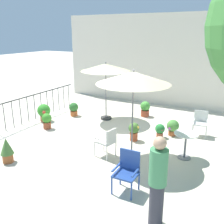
% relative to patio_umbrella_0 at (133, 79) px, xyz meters
% --- Properties ---
extents(ground_plane, '(60.00, 60.00, 0.00)m').
position_rel_patio_umbrella_0_xyz_m(ground_plane, '(-1.10, 0.58, -2.21)').
color(ground_plane, beige).
extents(villa_facade, '(10.14, 0.30, 4.18)m').
position_rel_patio_umbrella_0_xyz_m(villa_facade, '(-1.10, 5.77, -0.12)').
color(villa_facade, silver).
rests_on(villa_facade, ground).
extents(terrace_railing, '(0.03, 5.82, 1.01)m').
position_rel_patio_umbrella_0_xyz_m(terrace_railing, '(-4.75, 0.58, -1.53)').
color(terrace_railing, black).
rests_on(terrace_railing, ground).
extents(patio_umbrella_0, '(1.95, 1.95, 2.46)m').
position_rel_patio_umbrella_0_xyz_m(patio_umbrella_0, '(0.00, 0.00, 0.00)').
color(patio_umbrella_0, '#2D2D2D').
rests_on(patio_umbrella_0, ground).
extents(patio_umbrella_1, '(1.92, 1.92, 2.28)m').
position_rel_patio_umbrella_0_xyz_m(patio_umbrella_1, '(-2.26, 2.50, -0.17)').
color(patio_umbrella_1, '#2D2D2D').
rests_on(patio_umbrella_1, ground).
extents(cafe_table_0, '(0.66, 0.66, 0.74)m').
position_rel_patio_umbrella_0_xyz_m(cafe_table_0, '(1.33, 0.64, -1.70)').
color(cafe_table_0, silver).
rests_on(cafe_table_0, ground).
extents(patio_chair_0, '(0.55, 0.51, 0.84)m').
position_rel_patio_umbrella_0_xyz_m(patio_chair_0, '(-0.60, -0.32, -1.72)').
color(patio_chair_0, silver).
rests_on(patio_chair_0, ground).
extents(patio_chair_1, '(0.51, 0.47, 0.93)m').
position_rel_patio_umbrella_0_xyz_m(patio_chair_1, '(0.57, -1.49, -1.69)').
color(patio_chair_1, '#264691').
rests_on(patio_chair_1, ground).
extents(patio_chair_2, '(0.52, 0.49, 0.84)m').
position_rel_patio_umbrella_0_xyz_m(patio_chair_2, '(1.37, 2.55, -1.72)').
color(patio_chair_2, silver).
rests_on(patio_chair_2, ground).
extents(potted_plant_0, '(0.38, 0.38, 0.56)m').
position_rel_patio_umbrella_0_xyz_m(potted_plant_0, '(-3.65, 2.21, -1.91)').
color(potted_plant_0, '#BC5D2E').
rests_on(potted_plant_0, ground).
extents(potted_plant_1, '(0.40, 0.40, 0.63)m').
position_rel_patio_umbrella_0_xyz_m(potted_plant_1, '(-1.02, 3.58, -1.88)').
color(potted_plant_1, '#A8482F').
rests_on(potted_plant_1, ground).
extents(potted_plant_2, '(0.50, 0.50, 0.68)m').
position_rel_patio_umbrella_0_xyz_m(potted_plant_2, '(-4.27, 1.12, -1.83)').
color(potted_plant_2, '#C26A41').
rests_on(potted_plant_2, ground).
extents(potted_plant_3, '(0.35, 0.35, 0.57)m').
position_rel_patio_umbrella_0_xyz_m(potted_plant_3, '(-3.60, 0.53, -1.90)').
color(potted_plant_3, '#98482C').
rests_on(potted_plant_3, ground).
extents(potted_plant_4, '(0.35, 0.35, 0.70)m').
position_rel_patio_umbrella_0_xyz_m(potted_plant_4, '(-2.79, -1.89, -1.83)').
color(potted_plant_4, '#9E542C').
rests_on(potted_plant_4, ground).
extents(potted_plant_5, '(0.32, 0.32, 0.47)m').
position_rel_patio_umbrella_0_xyz_m(potted_plant_5, '(0.25, 1.71, -1.95)').
color(potted_plant_5, brown).
rests_on(potted_plant_5, ground).
extents(potted_plant_6, '(0.36, 0.35, 0.60)m').
position_rel_patio_umbrella_0_xyz_m(potted_plant_6, '(-0.41, 1.08, -1.87)').
color(potted_plant_6, '#AB4C2D').
rests_on(potted_plant_6, ground).
extents(potted_plant_7, '(0.41, 0.42, 0.55)m').
position_rel_patio_umbrella_0_xyz_m(potted_plant_7, '(0.57, 2.11, -1.91)').
color(potted_plant_7, '#AD5A31').
rests_on(potted_plant_7, ground).
extents(standing_person, '(0.45, 0.45, 1.73)m').
position_rel_patio_umbrella_0_xyz_m(standing_person, '(1.48, -2.20, -1.32)').
color(standing_person, '#33333D').
rests_on(standing_person, ground).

